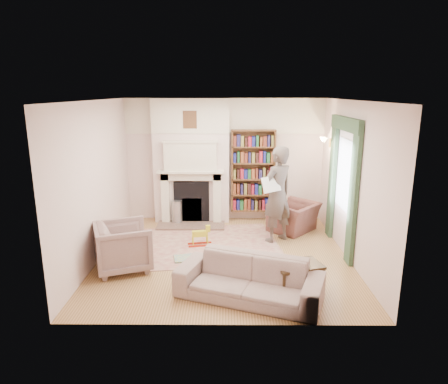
{
  "coord_description": "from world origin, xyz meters",
  "views": [
    {
      "loc": [
        0.05,
        -6.85,
        2.95
      ],
      "look_at": [
        0.0,
        0.25,
        1.15
      ],
      "focal_mm": 32.0,
      "sensor_mm": 36.0,
      "label": 1
    }
  ],
  "objects_px": {
    "man_reading": "(277,195)",
    "rocking_horse": "(200,236)",
    "bookcase": "(253,171)",
    "paraffin_heater": "(177,212)",
    "armchair_reading": "(294,217)",
    "coffee_table": "(297,278)",
    "sofa": "(249,279)",
    "armchair_left": "(123,247)"
  },
  "relations": [
    {
      "from": "armchair_reading",
      "to": "armchair_left",
      "type": "distance_m",
      "value": 3.74
    },
    {
      "from": "man_reading",
      "to": "coffee_table",
      "type": "distance_m",
      "value": 2.25
    },
    {
      "from": "armchair_left",
      "to": "coffee_table",
      "type": "relative_size",
      "value": 1.28
    },
    {
      "from": "armchair_left",
      "to": "paraffin_heater",
      "type": "height_order",
      "value": "armchair_left"
    },
    {
      "from": "bookcase",
      "to": "paraffin_heater",
      "type": "distance_m",
      "value": 1.98
    },
    {
      "from": "man_reading",
      "to": "coffee_table",
      "type": "relative_size",
      "value": 2.76
    },
    {
      "from": "armchair_left",
      "to": "sofa",
      "type": "relative_size",
      "value": 0.43
    },
    {
      "from": "bookcase",
      "to": "armchair_reading",
      "type": "distance_m",
      "value": 1.43
    },
    {
      "from": "armchair_reading",
      "to": "armchair_left",
      "type": "relative_size",
      "value": 1.07
    },
    {
      "from": "armchair_reading",
      "to": "paraffin_heater",
      "type": "height_order",
      "value": "armchair_reading"
    },
    {
      "from": "man_reading",
      "to": "coffee_table",
      "type": "bearing_deg",
      "value": 54.06
    },
    {
      "from": "sofa",
      "to": "paraffin_heater",
      "type": "xyz_separation_m",
      "value": [
        -1.46,
        3.36,
        -0.03
      ]
    },
    {
      "from": "paraffin_heater",
      "to": "coffee_table",
      "type": "bearing_deg",
      "value": -55.2
    },
    {
      "from": "armchair_reading",
      "to": "rocking_horse",
      "type": "xyz_separation_m",
      "value": [
        -1.97,
        -0.89,
        -0.1
      ]
    },
    {
      "from": "bookcase",
      "to": "man_reading",
      "type": "distance_m",
      "value": 1.42
    },
    {
      "from": "armchair_reading",
      "to": "rocking_horse",
      "type": "distance_m",
      "value": 2.17
    },
    {
      "from": "man_reading",
      "to": "rocking_horse",
      "type": "bearing_deg",
      "value": -26.92
    },
    {
      "from": "bookcase",
      "to": "armchair_left",
      "type": "bearing_deg",
      "value": -131.02
    },
    {
      "from": "bookcase",
      "to": "sofa",
      "type": "xyz_separation_m",
      "value": [
        -0.27,
        -3.67,
        -0.87
      ]
    },
    {
      "from": "rocking_horse",
      "to": "paraffin_heater",
      "type": "bearing_deg",
      "value": 103.74
    },
    {
      "from": "man_reading",
      "to": "coffee_table",
      "type": "xyz_separation_m",
      "value": [
        0.07,
        -2.12,
        -0.74
      ]
    },
    {
      "from": "armchair_reading",
      "to": "rocking_horse",
      "type": "bearing_deg",
      "value": -23.23
    },
    {
      "from": "sofa",
      "to": "armchair_reading",
      "type": "bearing_deg",
      "value": 89.11
    },
    {
      "from": "armchair_reading",
      "to": "paraffin_heater",
      "type": "relative_size",
      "value": 1.74
    },
    {
      "from": "sofa",
      "to": "bookcase",
      "type": "bearing_deg",
      "value": 105.87
    },
    {
      "from": "coffee_table",
      "to": "man_reading",
      "type": "bearing_deg",
      "value": 73.71
    },
    {
      "from": "man_reading",
      "to": "bookcase",
      "type": "bearing_deg",
      "value": -111.25
    },
    {
      "from": "armchair_left",
      "to": "man_reading",
      "type": "height_order",
      "value": "man_reading"
    },
    {
      "from": "man_reading",
      "to": "paraffin_heater",
      "type": "bearing_deg",
      "value": -63.73
    },
    {
      "from": "bookcase",
      "to": "armchair_left",
      "type": "xyz_separation_m",
      "value": [
        -2.34,
        -2.7,
        -0.77
      ]
    },
    {
      "from": "man_reading",
      "to": "armchair_left",
      "type": "bearing_deg",
      "value": -11.62
    },
    {
      "from": "man_reading",
      "to": "rocking_horse",
      "type": "relative_size",
      "value": 4.12
    },
    {
      "from": "armchair_reading",
      "to": "man_reading",
      "type": "distance_m",
      "value": 1.0
    },
    {
      "from": "armchair_left",
      "to": "sofa",
      "type": "xyz_separation_m",
      "value": [
        2.07,
        -0.98,
        -0.1
      ]
    },
    {
      "from": "coffee_table",
      "to": "armchair_left",
      "type": "bearing_deg",
      "value": 146.46
    },
    {
      "from": "armchair_reading",
      "to": "man_reading",
      "type": "bearing_deg",
      "value": 5.59
    },
    {
      "from": "bookcase",
      "to": "man_reading",
      "type": "relative_size",
      "value": 0.96
    },
    {
      "from": "sofa",
      "to": "man_reading",
      "type": "relative_size",
      "value": 1.08
    },
    {
      "from": "bookcase",
      "to": "coffee_table",
      "type": "distance_m",
      "value": 3.63
    },
    {
      "from": "armchair_reading",
      "to": "sofa",
      "type": "distance_m",
      "value": 3.13
    },
    {
      "from": "armchair_left",
      "to": "man_reading",
      "type": "relative_size",
      "value": 0.46
    },
    {
      "from": "armchair_left",
      "to": "man_reading",
      "type": "xyz_separation_m",
      "value": [
        2.74,
        1.35,
        0.56
      ]
    }
  ]
}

